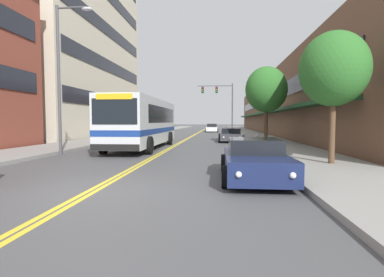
# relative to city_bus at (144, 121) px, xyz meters

# --- Properties ---
(ground_plane) EXTENTS (240.00, 240.00, 0.00)m
(ground_plane) POSITION_rel_city_bus_xyz_m (1.82, 24.66, -1.83)
(ground_plane) COLOR #4C4C4F
(sidewalk_left) EXTENTS (3.91, 106.00, 0.17)m
(sidewalk_left) POSITION_rel_city_bus_xyz_m (-5.64, 24.66, -1.74)
(sidewalk_left) COLOR gray
(sidewalk_left) RESTS_ON ground_plane
(sidewalk_right) EXTENTS (3.91, 106.00, 0.17)m
(sidewalk_right) POSITION_rel_city_bus_xyz_m (9.27, 24.66, -1.74)
(sidewalk_right) COLOR gray
(sidewalk_right) RESTS_ON ground_plane
(centre_line) EXTENTS (0.34, 106.00, 0.01)m
(centre_line) POSITION_rel_city_bus_xyz_m (1.82, 24.66, -1.82)
(centre_line) COLOR yellow
(centre_line) RESTS_ON ground_plane
(office_tower_left) EXTENTS (12.08, 24.28, 24.78)m
(office_tower_left) POSITION_rel_city_bus_xyz_m (-13.83, 15.01, 10.56)
(office_tower_left) COLOR beige
(office_tower_left) RESTS_ON ground_plane
(storefront_row_right) EXTENTS (9.10, 68.00, 7.90)m
(storefront_row_right) POSITION_rel_city_bus_xyz_m (15.45, 24.66, 2.12)
(storefront_row_right) COLOR brown
(storefront_row_right) RESTS_ON ground_plane
(city_bus) EXTENTS (2.90, 11.14, 3.23)m
(city_bus) POSITION_rel_city_bus_xyz_m (0.00, 0.00, 0.00)
(city_bus) COLOR silver
(city_bus) RESTS_ON ground_plane
(car_champagne_parked_left_near) EXTENTS (2.08, 4.70, 1.18)m
(car_champagne_parked_left_near) POSITION_rel_city_bus_xyz_m (-2.56, 21.17, -1.27)
(car_champagne_parked_left_near) COLOR beige
(car_champagne_parked_left_near) RESTS_ON ground_plane
(car_charcoal_parked_left_mid) EXTENTS (1.97, 4.57, 1.35)m
(car_charcoal_parked_left_mid) POSITION_rel_city_bus_xyz_m (-2.44, 12.71, -1.21)
(car_charcoal_parked_left_mid) COLOR #232328
(car_charcoal_parked_left_mid) RESTS_ON ground_plane
(car_navy_parked_right_foreground) EXTENTS (2.11, 4.54, 1.27)m
(car_navy_parked_right_foreground) POSITION_rel_city_bus_xyz_m (6.25, -10.35, -1.23)
(car_navy_parked_right_foreground) COLOR #19234C
(car_navy_parked_right_foreground) RESTS_ON ground_plane
(car_dark_grey_parked_right_mid) EXTENTS (2.17, 4.70, 1.20)m
(car_dark_grey_parked_right_mid) POSITION_rel_city_bus_xyz_m (6.14, 7.01, -1.26)
(car_dark_grey_parked_right_mid) COLOR #38383D
(car_dark_grey_parked_right_mid) RESTS_ON ground_plane
(car_white_moving_lead) EXTENTS (2.10, 4.24, 1.39)m
(car_white_moving_lead) POSITION_rel_city_bus_xyz_m (3.88, 30.11, -1.19)
(car_white_moving_lead) COLOR white
(car_white_moving_lead) RESTS_ON ground_plane
(traffic_signal_mast) EXTENTS (5.29, 0.38, 7.42)m
(traffic_signal_mast) POSITION_rel_city_bus_xyz_m (5.36, 25.03, 3.39)
(traffic_signal_mast) COLOR #47474C
(traffic_signal_mast) RESTS_ON ground_plane
(street_lamp_left_near) EXTENTS (2.00, 0.28, 7.96)m
(street_lamp_left_near) POSITION_rel_city_bus_xyz_m (-3.22, -4.42, 2.87)
(street_lamp_left_near) COLOR #47474C
(street_lamp_left_near) RESTS_ON ground_plane
(street_tree_right_near) EXTENTS (2.62, 2.62, 5.12)m
(street_tree_right_near) POSITION_rel_city_bus_xyz_m (9.53, -7.75, 2.01)
(street_tree_right_near) COLOR brown
(street_tree_right_near) RESTS_ON sidewalk_right
(street_tree_right_mid) EXTENTS (3.20, 3.20, 5.85)m
(street_tree_right_mid) POSITION_rel_city_bus_xyz_m (8.72, 3.74, 2.42)
(street_tree_right_mid) COLOR brown
(street_tree_right_mid) RESTS_ON sidewalk_right
(fire_hydrant) EXTENTS (0.29, 0.21, 0.78)m
(fire_hydrant) POSITION_rel_city_bus_xyz_m (7.77, 1.26, -1.27)
(fire_hydrant) COLOR #B7B7BC
(fire_hydrant) RESTS_ON sidewalk_right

